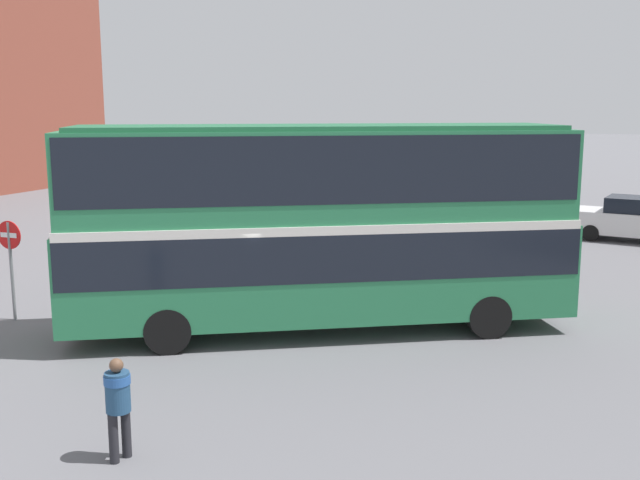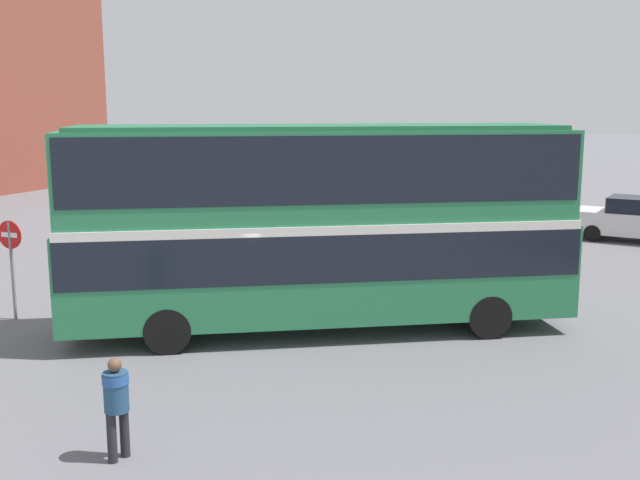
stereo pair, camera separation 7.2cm
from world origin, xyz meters
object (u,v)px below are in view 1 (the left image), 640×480
(double_decker_bus, at_px, (320,215))
(pedestrian_foreground, at_px, (118,398))
(no_entry_sign, at_px, (10,253))
(parked_car_kerb_far, at_px, (404,209))
(parked_car_kerb_near, at_px, (634,219))

(double_decker_bus, xyz_separation_m, pedestrian_foreground, (-0.46, -6.99, -1.71))
(double_decker_bus, relative_size, no_entry_sign, 4.60)
(parked_car_kerb_far, bearing_deg, pedestrian_foreground, -100.90)
(pedestrian_foreground, bearing_deg, parked_car_kerb_far, -72.45)
(parked_car_kerb_near, bearing_deg, parked_car_kerb_far, 8.81)
(pedestrian_foreground, relative_size, no_entry_sign, 0.64)
(pedestrian_foreground, height_order, parked_car_kerb_near, parked_car_kerb_near)
(pedestrian_foreground, xyz_separation_m, parked_car_kerb_far, (-1.39, 21.84, -0.20))
(double_decker_bus, distance_m, pedestrian_foreground, 7.21)
(double_decker_bus, distance_m, parked_car_kerb_far, 15.09)
(pedestrian_foreground, relative_size, parked_car_kerb_near, 0.34)
(pedestrian_foreground, distance_m, parked_car_kerb_far, 21.88)
(double_decker_bus, height_order, no_entry_sign, double_decker_bus)
(double_decker_bus, relative_size, parked_car_kerb_near, 2.43)
(double_decker_bus, relative_size, parked_car_kerb_far, 2.27)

